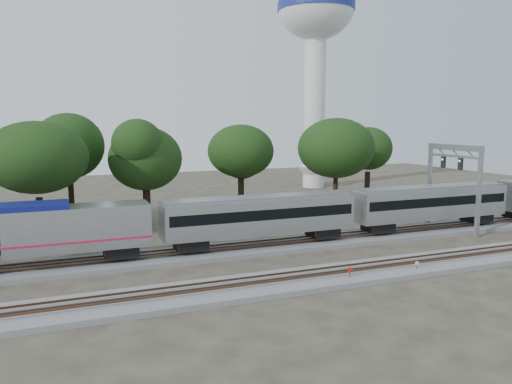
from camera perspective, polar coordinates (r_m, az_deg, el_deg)
ground at (r=39.97m, az=-1.30°, el=-9.15°), size 160.00×160.00×0.00m
track_far at (r=45.36m, az=-3.99°, el=-6.80°), size 160.00×5.00×0.73m
track_near at (r=36.37m, az=0.96°, el=-10.57°), size 160.00×5.00×0.73m
train at (r=63.32m, az=26.11°, el=-0.48°), size 114.30×3.27×4.82m
switch_stand_red at (r=37.99m, az=10.68°, el=-9.05°), size 0.36×0.12×1.16m
switch_stand_white at (r=41.38m, az=17.92°, el=-8.03°), size 0.31×0.11×1.00m
switch_lever at (r=38.85m, az=13.66°, el=-9.67°), size 0.54×0.38×0.30m
water_tower at (r=92.13m, az=6.84°, el=17.85°), size 13.44×13.44×37.21m
signal_gantry at (r=57.89m, az=21.64°, el=2.55°), size 0.65×7.71×9.38m
tree_2 at (r=52.27m, az=-23.79°, el=3.61°), size 8.54×8.54×12.04m
tree_3 at (r=60.75m, az=-20.62°, el=4.93°), size 9.22×9.22×13.00m
tree_4 at (r=57.53m, az=-12.52°, el=3.72°), size 7.81×7.81×11.00m
tree_5 at (r=65.76m, az=-1.74°, el=4.69°), size 8.11×8.11×11.43m
tree_6 at (r=66.49m, az=9.17°, el=4.96°), size 8.50×8.50×11.99m
tree_7 at (r=78.33m, az=12.71°, el=4.85°), size 7.86×7.86×11.07m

